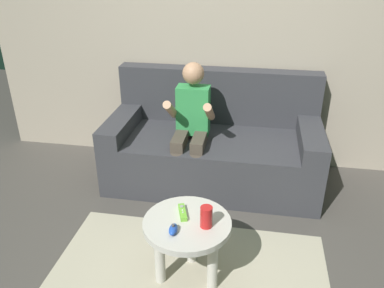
{
  "coord_description": "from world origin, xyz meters",
  "views": [
    {
      "loc": [
        0.33,
        -1.57,
        1.74
      ],
      "look_at": [
        -0.07,
        0.69,
        0.59
      ],
      "focal_mm": 36.38,
      "sensor_mm": 36.0,
      "label": 1
    }
  ],
  "objects_px": {
    "couch": "(214,146)",
    "game_remote_lime_near_edge": "(183,212)",
    "coffee_table": "(187,233)",
    "soda_can": "(206,217)",
    "person_seated_on_couch": "(191,123)",
    "nunchuk_blue": "(173,229)"
  },
  "relations": [
    {
      "from": "couch",
      "to": "game_remote_lime_near_edge",
      "type": "xyz_separation_m",
      "value": [
        -0.04,
        -1.11,
        0.13
      ]
    },
    {
      "from": "coffee_table",
      "to": "soda_can",
      "type": "height_order",
      "value": "soda_can"
    },
    {
      "from": "coffee_table",
      "to": "person_seated_on_couch",
      "type": "bearing_deg",
      "value": 98.75
    },
    {
      "from": "soda_can",
      "to": "game_remote_lime_near_edge",
      "type": "bearing_deg",
      "value": 150.44
    },
    {
      "from": "person_seated_on_couch",
      "to": "couch",
      "type": "bearing_deg",
      "value": 50.39
    },
    {
      "from": "nunchuk_blue",
      "to": "soda_can",
      "type": "relative_size",
      "value": 0.74
    },
    {
      "from": "game_remote_lime_near_edge",
      "to": "nunchuk_blue",
      "type": "distance_m",
      "value": 0.16
    },
    {
      "from": "game_remote_lime_near_edge",
      "to": "soda_can",
      "type": "xyz_separation_m",
      "value": [
        0.15,
        -0.08,
        0.05
      ]
    },
    {
      "from": "couch",
      "to": "soda_can",
      "type": "height_order",
      "value": "couch"
    },
    {
      "from": "couch",
      "to": "soda_can",
      "type": "relative_size",
      "value": 13.74
    },
    {
      "from": "game_remote_lime_near_edge",
      "to": "soda_can",
      "type": "relative_size",
      "value": 1.18
    },
    {
      "from": "soda_can",
      "to": "person_seated_on_couch",
      "type": "bearing_deg",
      "value": 104.43
    },
    {
      "from": "game_remote_lime_near_edge",
      "to": "soda_can",
      "type": "distance_m",
      "value": 0.17
    },
    {
      "from": "game_remote_lime_near_edge",
      "to": "person_seated_on_couch",
      "type": "bearing_deg",
      "value": 97.0
    },
    {
      "from": "game_remote_lime_near_edge",
      "to": "coffee_table",
      "type": "bearing_deg",
      "value": -55.3
    },
    {
      "from": "game_remote_lime_near_edge",
      "to": "soda_can",
      "type": "height_order",
      "value": "soda_can"
    },
    {
      "from": "person_seated_on_couch",
      "to": "game_remote_lime_near_edge",
      "type": "bearing_deg",
      "value": -83.0
    },
    {
      "from": "coffee_table",
      "to": "nunchuk_blue",
      "type": "relative_size",
      "value": 5.4
    },
    {
      "from": "couch",
      "to": "nunchuk_blue",
      "type": "height_order",
      "value": "couch"
    },
    {
      "from": "game_remote_lime_near_edge",
      "to": "nunchuk_blue",
      "type": "height_order",
      "value": "nunchuk_blue"
    },
    {
      "from": "person_seated_on_couch",
      "to": "soda_can",
      "type": "distance_m",
      "value": 1.04
    },
    {
      "from": "coffee_table",
      "to": "game_remote_lime_near_edge",
      "type": "distance_m",
      "value": 0.12
    }
  ]
}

